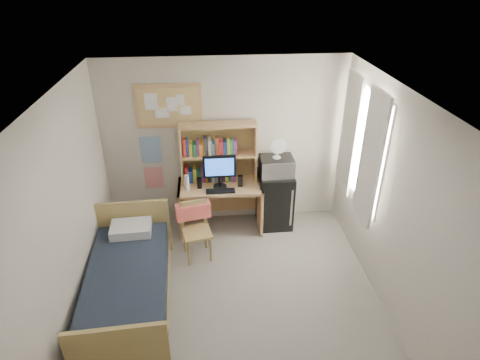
{
  "coord_description": "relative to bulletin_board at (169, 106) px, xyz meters",
  "views": [
    {
      "loc": [
        -0.26,
        -3.44,
        3.74
      ],
      "look_at": [
        0.15,
        1.2,
        1.16
      ],
      "focal_mm": 30.0,
      "sensor_mm": 36.0,
      "label": 1
    }
  ],
  "objects": [
    {
      "name": "window_unit",
      "position": [
        2.53,
        -0.88,
        -0.32
      ],
      "size": [
        0.1,
        1.4,
        1.7
      ],
      "primitive_type": "cube",
      "color": "white",
      "rests_on": "wall_right"
    },
    {
      "name": "speaker_left",
      "position": [
        0.38,
        -0.38,
        -1.06
      ],
      "size": [
        0.07,
        0.07,
        0.16
      ],
      "primitive_type": "cube",
      "rotation": [
        0.0,
        0.0,
        0.0
      ],
      "color": "black",
      "rests_on": "desk"
    },
    {
      "name": "poster_japan",
      "position": [
        -0.32,
        0.01,
        -1.14
      ],
      "size": [
        0.28,
        0.01,
        0.36
      ],
      "primitive_type": "cube",
      "color": "red",
      "rests_on": "wall_back"
    },
    {
      "name": "wall_left",
      "position": [
        -1.02,
        -2.08,
        -0.62
      ],
      "size": [
        0.04,
        4.2,
        2.6
      ],
      "primitive_type": "cube",
      "color": "beige",
      "rests_on": "floor"
    },
    {
      "name": "water_bottle",
      "position": [
        0.2,
        -0.42,
        -1.02
      ],
      "size": [
        0.07,
        0.07,
        0.24
      ],
      "primitive_type": "cylinder",
      "rotation": [
        0.0,
        0.0,
        0.0
      ],
      "color": "white",
      "rests_on": "desk"
    },
    {
      "name": "microwave",
      "position": [
        1.53,
        -0.29,
        -0.88
      ],
      "size": [
        0.49,
        0.38,
        0.28
      ],
      "primitive_type": "cube",
      "rotation": [
        0.0,
        0.0,
        0.01
      ],
      "color": "#B7B7BC",
      "rests_on": "mini_fridge"
    },
    {
      "name": "curtain_right",
      "position": [
        2.5,
        -0.48,
        -0.32
      ],
      "size": [
        0.04,
        0.55,
        1.7
      ],
      "primitive_type": "cube",
      "color": "silver",
      "rests_on": "wall_right"
    },
    {
      "name": "floor",
      "position": [
        0.78,
        -2.08,
        -1.93
      ],
      "size": [
        3.6,
        4.2,
        0.02
      ],
      "primitive_type": "cube",
      "color": "gray",
      "rests_on": "ground"
    },
    {
      "name": "mini_fridge",
      "position": [
        1.53,
        -0.27,
        -1.47
      ],
      "size": [
        0.53,
        0.53,
        0.9
      ],
      "primitive_type": "cube",
      "rotation": [
        0.0,
        0.0,
        0.01
      ],
      "color": "black",
      "rests_on": "floor"
    },
    {
      "name": "wall_right",
      "position": [
        2.58,
        -2.08,
        -0.62
      ],
      "size": [
        0.04,
        4.2,
        2.6
      ],
      "primitive_type": "cube",
      "color": "beige",
      "rests_on": "floor"
    },
    {
      "name": "speaker_right",
      "position": [
        0.98,
        -0.38,
        -1.05
      ],
      "size": [
        0.07,
        0.07,
        0.17
      ],
      "primitive_type": "cube",
      "rotation": [
        0.0,
        0.0,
        0.0
      ],
      "color": "black",
      "rests_on": "desk"
    },
    {
      "name": "desk",
      "position": [
        0.68,
        -0.32,
        -1.53
      ],
      "size": [
        1.25,
        0.63,
        0.78
      ],
      "primitive_type": "cube",
      "rotation": [
        0.0,
        0.0,
        0.0
      ],
      "color": "tan",
      "rests_on": "floor"
    },
    {
      "name": "ceiling",
      "position": [
        0.78,
        -2.08,
        0.68
      ],
      "size": [
        3.6,
        4.2,
        0.02
      ],
      "primitive_type": "cube",
      "color": "white",
      "rests_on": "wall_back"
    },
    {
      "name": "hoodie",
      "position": [
        0.28,
        -0.78,
        -1.27
      ],
      "size": [
        0.5,
        0.24,
        0.23
      ],
      "primitive_type": "cube",
      "rotation": [
        0.0,
        0.0,
        0.2
      ],
      "color": "#F0655B",
      "rests_on": "desk_chair"
    },
    {
      "name": "desk_chair",
      "position": [
        0.32,
        -0.98,
        -1.5
      ],
      "size": [
        0.49,
        0.49,
        0.84
      ],
      "primitive_type": "cube",
      "rotation": [
        0.0,
        0.0,
        0.2
      ],
      "color": "tan",
      "rests_on": "floor"
    },
    {
      "name": "bulletin_board",
      "position": [
        0.0,
        0.0,
        0.0
      ],
      "size": [
        0.94,
        0.03,
        0.64
      ],
      "primitive_type": "cube",
      "color": "tan",
      "rests_on": "wall_back"
    },
    {
      "name": "wall_back",
      "position": [
        0.78,
        0.02,
        -0.62
      ],
      "size": [
        3.6,
        0.04,
        2.6
      ],
      "primitive_type": "cube",
      "color": "beige",
      "rests_on": "floor"
    },
    {
      "name": "keyboard",
      "position": [
        0.68,
        -0.52,
        -1.13
      ],
      "size": [
        0.42,
        0.13,
        0.02
      ],
      "primitive_type": "cube",
      "rotation": [
        0.0,
        0.0,
        0.0
      ],
      "color": "black",
      "rests_on": "desk"
    },
    {
      "name": "poster_wave",
      "position": [
        -0.32,
        0.01,
        -0.67
      ],
      "size": [
        0.3,
        0.01,
        0.42
      ],
      "primitive_type": "cube",
      "color": "#26609A",
      "rests_on": "wall_back"
    },
    {
      "name": "monitor",
      "position": [
        0.68,
        -0.38,
        -0.89
      ],
      "size": [
        0.47,
        0.04,
        0.5
      ],
      "primitive_type": "cube",
      "rotation": [
        0.0,
        0.0,
        0.0
      ],
      "color": "black",
      "rests_on": "desk"
    },
    {
      "name": "desk_fan",
      "position": [
        1.53,
        -0.29,
        -0.59
      ],
      "size": [
        0.24,
        0.24,
        0.3
      ],
      "primitive_type": "cylinder",
      "rotation": [
        0.0,
        0.0,
        0.01
      ],
      "color": "white",
      "rests_on": "microwave"
    },
    {
      "name": "curtain_left",
      "position": [
        2.5,
        -1.28,
        -0.32
      ],
      "size": [
        0.04,
        0.55,
        1.7
      ],
      "primitive_type": "cube",
      "color": "silver",
      "rests_on": "wall_right"
    },
    {
      "name": "bed",
      "position": [
        -0.5,
        -1.81,
        -1.66
      ],
      "size": [
        1.06,
        1.97,
        0.53
      ],
      "primitive_type": "cube",
      "rotation": [
        0.0,
        0.0,
        0.05
      ],
      "color": "black",
      "rests_on": "floor"
    },
    {
      "name": "pillow",
      "position": [
        -0.54,
        -1.06,
        -1.33
      ],
      "size": [
        0.54,
        0.39,
        0.13
      ],
      "primitive_type": "cube",
      "rotation": [
        0.0,
        0.0,
        0.05
      ],
      "color": "white",
      "rests_on": "bed"
    },
    {
      "name": "hutch",
      "position": [
        0.68,
        -0.17,
        -0.68
      ],
      "size": [
        1.12,
        0.29,
        0.92
      ],
      "primitive_type": "cube",
      "rotation": [
        0.0,
        0.0,
        0.0
      ],
      "color": "tan",
      "rests_on": "desk"
    }
  ]
}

